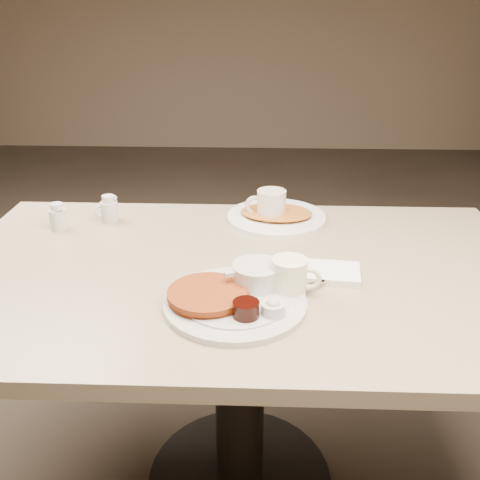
{
  "coord_description": "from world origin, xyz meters",
  "views": [
    {
      "loc": [
        0.05,
        -1.19,
        1.38
      ],
      "look_at": [
        0.0,
        0.02,
        0.82
      ],
      "focal_mm": 39.86,
      "sensor_mm": 36.0,
      "label": 1
    }
  ],
  "objects_px": {
    "creamer_left": "(109,209)",
    "diner_table": "(240,325)",
    "hash_plate": "(276,216)",
    "coffee_mug_far": "(270,206)",
    "coffee_mug_near": "(290,277)",
    "creamer_right": "(58,217)",
    "main_plate": "(236,295)"
  },
  "relations": [
    {
      "from": "creamer_left",
      "to": "diner_table",
      "type": "bearing_deg",
      "value": -36.37
    },
    {
      "from": "creamer_left",
      "to": "hash_plate",
      "type": "xyz_separation_m",
      "value": [
        0.51,
        0.02,
        -0.02
      ]
    },
    {
      "from": "coffee_mug_far",
      "to": "creamer_left",
      "type": "xyz_separation_m",
      "value": [
        -0.49,
        -0.01,
        -0.01
      ]
    },
    {
      "from": "diner_table",
      "to": "hash_plate",
      "type": "relative_size",
      "value": 4.52
    },
    {
      "from": "diner_table",
      "to": "coffee_mug_near",
      "type": "xyz_separation_m",
      "value": [
        0.12,
        -0.12,
        0.22
      ]
    },
    {
      "from": "coffee_mug_near",
      "to": "creamer_left",
      "type": "height_order",
      "value": "coffee_mug_near"
    },
    {
      "from": "coffee_mug_near",
      "to": "creamer_right",
      "type": "distance_m",
      "value": 0.75
    },
    {
      "from": "coffee_mug_near",
      "to": "creamer_right",
      "type": "relative_size",
      "value": 1.48
    },
    {
      "from": "coffee_mug_near",
      "to": "coffee_mug_far",
      "type": "height_order",
      "value": "coffee_mug_far"
    },
    {
      "from": "diner_table",
      "to": "hash_plate",
      "type": "xyz_separation_m",
      "value": [
        0.1,
        0.32,
        0.18
      ]
    },
    {
      "from": "diner_table",
      "to": "coffee_mug_far",
      "type": "height_order",
      "value": "coffee_mug_far"
    },
    {
      "from": "diner_table",
      "to": "main_plate",
      "type": "height_order",
      "value": "main_plate"
    },
    {
      "from": "creamer_right",
      "to": "diner_table",
      "type": "bearing_deg",
      "value": -23.16
    },
    {
      "from": "main_plate",
      "to": "coffee_mug_far",
      "type": "distance_m",
      "value": 0.48
    },
    {
      "from": "main_plate",
      "to": "creamer_left",
      "type": "xyz_separation_m",
      "value": [
        -0.41,
        0.47,
        0.01
      ]
    },
    {
      "from": "main_plate",
      "to": "coffee_mug_near",
      "type": "distance_m",
      "value": 0.13
    },
    {
      "from": "creamer_right",
      "to": "hash_plate",
      "type": "distance_m",
      "value": 0.65
    },
    {
      "from": "creamer_left",
      "to": "creamer_right",
      "type": "relative_size",
      "value": 1.0
    },
    {
      "from": "main_plate",
      "to": "hash_plate",
      "type": "relative_size",
      "value": 1.27
    },
    {
      "from": "coffee_mug_near",
      "to": "coffee_mug_far",
      "type": "relative_size",
      "value": 0.92
    },
    {
      "from": "creamer_left",
      "to": "main_plate",
      "type": "bearing_deg",
      "value": -49.0
    },
    {
      "from": "main_plate",
      "to": "creamer_left",
      "type": "distance_m",
      "value": 0.62
    },
    {
      "from": "diner_table",
      "to": "coffee_mug_far",
      "type": "distance_m",
      "value": 0.39
    },
    {
      "from": "main_plate",
      "to": "coffee_mug_far",
      "type": "relative_size",
      "value": 3.29
    },
    {
      "from": "hash_plate",
      "to": "main_plate",
      "type": "bearing_deg",
      "value": -101.69
    },
    {
      "from": "hash_plate",
      "to": "creamer_left",
      "type": "bearing_deg",
      "value": -177.36
    },
    {
      "from": "creamer_right",
      "to": "hash_plate",
      "type": "bearing_deg",
      "value": 8.26
    },
    {
      "from": "diner_table",
      "to": "creamer_left",
      "type": "relative_size",
      "value": 18.75
    },
    {
      "from": "diner_table",
      "to": "creamer_right",
      "type": "height_order",
      "value": "creamer_right"
    },
    {
      "from": "creamer_left",
      "to": "creamer_right",
      "type": "height_order",
      "value": "same"
    },
    {
      "from": "coffee_mug_far",
      "to": "creamer_left",
      "type": "height_order",
      "value": "coffee_mug_far"
    },
    {
      "from": "diner_table",
      "to": "creamer_left",
      "type": "bearing_deg",
      "value": 143.63
    }
  ]
}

